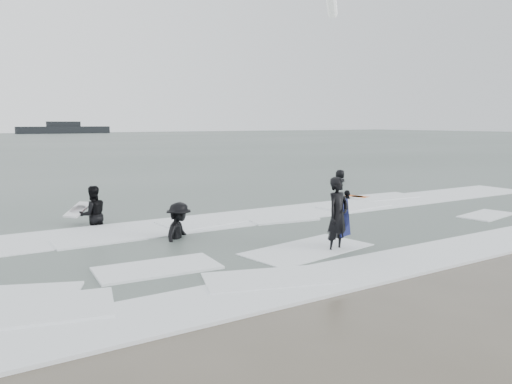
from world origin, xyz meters
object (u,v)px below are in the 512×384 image
surfer_centre (337,252)px  surfer_right_far (340,183)px  surfer_right_near (347,200)px  surfer_wading (94,227)px  vessel_horizon (64,129)px  surfer_breaker (179,240)px

surfer_centre → surfer_right_far: size_ratio=1.05×
surfer_right_near → surfer_right_far: size_ratio=0.85×
surfer_wading → surfer_right_far: bearing=-164.4°
vessel_horizon → surfer_breaker: bearing=-99.1°
surfer_wading → surfer_right_far: size_ratio=1.00×
surfer_centre → surfer_wading: (-4.66, 6.50, 0.00)m
surfer_centre → surfer_right_near: (6.06, 6.46, 0.00)m
surfer_breaker → vessel_horizon: size_ratio=0.08×
surfer_wading → vessel_horizon: 142.52m
surfer_centre → vessel_horizon: vessel_horizon is taller
surfer_centre → vessel_horizon: (19.96, 146.87, 1.31)m
surfer_centre → surfer_right_far: bearing=35.3°
surfer_right_near → surfer_breaker: bearing=-7.3°
surfer_right_near → vessel_horizon: (13.90, 140.41, 1.31)m
surfer_centre → vessel_horizon: size_ratio=0.08×
surfer_wading → surfer_right_near: size_ratio=1.18×
surfer_centre → surfer_breaker: (-3.02, 3.31, 0.00)m
surfer_wading → surfer_right_near: 10.72m
surfer_breaker → surfer_right_near: size_ratio=1.22×
surfer_centre → vessel_horizon: bearing=68.6°
surfer_breaker → surfer_right_far: 15.35m
surfer_right_far → vessel_horizon: 135.77m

